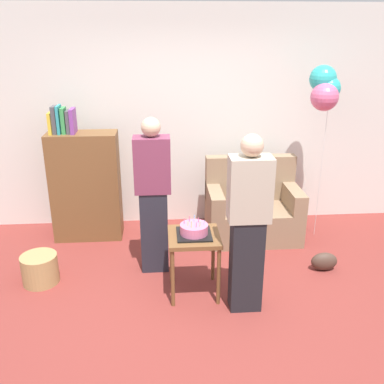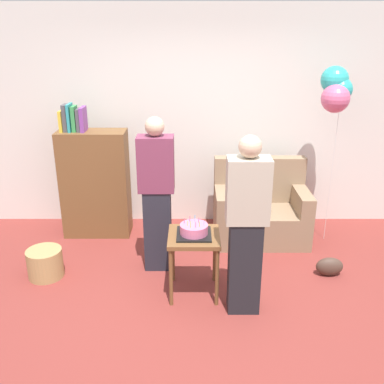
{
  "view_description": "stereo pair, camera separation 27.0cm",
  "coord_description": "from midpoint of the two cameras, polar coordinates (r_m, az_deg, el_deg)",
  "views": [
    {
      "loc": [
        -0.37,
        -3.33,
        2.43
      ],
      "look_at": [
        -0.08,
        0.53,
        0.95
      ],
      "focal_mm": 40.55,
      "sensor_mm": 36.0,
      "label": 1
    },
    {
      "loc": [
        -0.1,
        -3.34,
        2.43
      ],
      "look_at": [
        -0.08,
        0.53,
        0.95
      ],
      "focal_mm": 40.55,
      "sensor_mm": 36.0,
      "label": 2
    }
  ],
  "objects": [
    {
      "name": "balloon_bunch",
      "position": [
        5.12,
        19.67,
        12.58
      ],
      "size": [
        0.35,
        0.43,
        2.04
      ],
      "color": "silver",
      "rests_on": "ground_plane"
    },
    {
      "name": "person_blowing_candles",
      "position": [
        4.4,
        -3.16,
        -0.39
      ],
      "size": [
        0.36,
        0.22,
        1.63
      ],
      "rotation": [
        0.0,
        0.0,
        0.24
      ],
      "color": "#23232D",
      "rests_on": "ground_plane"
    },
    {
      "name": "couch",
      "position": [
        5.32,
        10.15,
        -2.55
      ],
      "size": [
        1.1,
        0.7,
        0.96
      ],
      "color": "#8C7054",
      "rests_on": "ground_plane"
    },
    {
      "name": "person_holding_cake",
      "position": [
        3.75,
        8.98,
        -4.52
      ],
      "size": [
        0.36,
        0.22,
        1.63
      ],
      "rotation": [
        0.0,
        0.0,
        3.1
      ],
      "color": "black",
      "rests_on": "ground_plane"
    },
    {
      "name": "wall_back",
      "position": [
        5.49,
        2.2,
        9.58
      ],
      "size": [
        6.0,
        0.1,
        2.7
      ],
      "primitive_type": "cube",
      "color": "silver",
      "rests_on": "ground_plane"
    },
    {
      "name": "wicker_basket",
      "position": [
        4.72,
        -17.43,
        -9.0
      ],
      "size": [
        0.36,
        0.36,
        0.3
      ],
      "primitive_type": "cylinder",
      "color": "#A88451",
      "rests_on": "ground_plane"
    },
    {
      "name": "ground_plane",
      "position": [
        4.13,
        3.13,
        -15.13
      ],
      "size": [
        8.0,
        8.0,
        0.0
      ],
      "primitive_type": "plane",
      "color": "maroon"
    },
    {
      "name": "side_table",
      "position": [
        4.09,
        1.92,
        -6.9
      ],
      "size": [
        0.48,
        0.48,
        0.62
      ],
      "color": "brown",
      "rests_on": "ground_plane"
    },
    {
      "name": "birthday_cake",
      "position": [
        4.02,
        1.95,
        -5.06
      ],
      "size": [
        0.32,
        0.32,
        0.17
      ],
      "color": "black",
      "rests_on": "side_table"
    },
    {
      "name": "handbag",
      "position": [
        4.82,
        18.96,
        -9.25
      ],
      "size": [
        0.28,
        0.14,
        0.2
      ],
      "primitive_type": "ellipsoid",
      "color": "#473328",
      "rests_on": "ground_plane"
    },
    {
      "name": "bookshelf",
      "position": [
        5.33,
        -11.51,
        1.28
      ],
      "size": [
        0.8,
        0.36,
        1.61
      ],
      "color": "brown",
      "rests_on": "ground_plane"
    }
  ]
}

